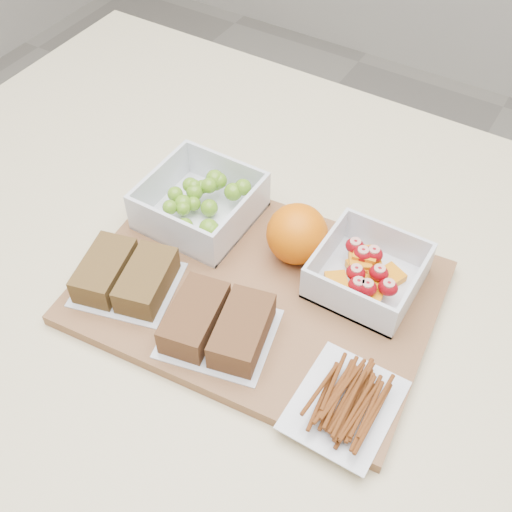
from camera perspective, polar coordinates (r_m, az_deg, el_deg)
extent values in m
cube|color=beige|center=(1.20, -0.10, -15.97)|extent=(1.20, 0.90, 0.90)
cube|color=brown|center=(0.79, 0.11, -3.26)|extent=(0.45, 0.34, 0.02)
cube|color=silver|center=(0.87, -4.91, 3.64)|extent=(0.14, 0.14, 0.01)
cube|color=silver|center=(0.89, -2.61, 7.39)|extent=(0.14, 0.01, 0.06)
cube|color=silver|center=(0.82, -7.63, 2.16)|extent=(0.14, 0.01, 0.06)
cube|color=silver|center=(0.82, -1.27, 3.28)|extent=(0.01, 0.13, 0.06)
cube|color=silver|center=(0.88, -8.54, 6.38)|extent=(0.01, 0.13, 0.06)
sphere|color=#5D8E1D|center=(0.85, -6.49, 4.65)|extent=(0.02, 0.02, 0.02)
sphere|color=#5D8E1D|center=(0.86, -7.20, 5.48)|extent=(0.02, 0.02, 0.02)
sphere|color=#5D8E1D|center=(0.86, -4.21, 6.26)|extent=(0.02, 0.02, 0.02)
sphere|color=#5D8E1D|center=(0.85, -4.17, 4.29)|extent=(0.02, 0.02, 0.02)
sphere|color=#5D8E1D|center=(0.87, -5.87, 6.28)|extent=(0.02, 0.02, 0.02)
sphere|color=#5D8E1D|center=(0.86, -5.58, 4.65)|extent=(0.02, 0.02, 0.02)
sphere|color=#5D8E1D|center=(0.87, -5.52, 6.19)|extent=(0.02, 0.02, 0.02)
sphere|color=#5D8E1D|center=(0.80, -4.22, 2.46)|extent=(0.02, 0.02, 0.02)
sphere|color=#5D8E1D|center=(0.86, -2.05, 5.72)|extent=(0.02, 0.02, 0.02)
sphere|color=#5D8E1D|center=(0.87, -3.69, 6.89)|extent=(0.02, 0.02, 0.02)
sphere|color=#5D8E1D|center=(0.84, -7.66, 4.32)|extent=(0.02, 0.02, 0.02)
sphere|color=#5D8E1D|center=(0.86, -1.17, 6.13)|extent=(0.02, 0.02, 0.02)
sphere|color=#5D8E1D|center=(0.82, -6.35, 2.62)|extent=(0.02, 0.02, 0.02)
sphere|color=#5D8E1D|center=(0.87, -3.58, 6.49)|extent=(0.02, 0.02, 0.02)
sphere|color=#5D8E1D|center=(0.86, -5.49, 5.69)|extent=(0.02, 0.02, 0.02)
sphere|color=#5D8E1D|center=(0.87, -3.32, 6.70)|extent=(0.02, 0.02, 0.02)
sphere|color=#5D8E1D|center=(0.80, -4.05, 2.31)|extent=(0.02, 0.02, 0.02)
sphere|color=#5D8E1D|center=(0.82, -4.04, 1.87)|extent=(0.02, 0.02, 0.02)
sphere|color=#5D8E1D|center=(0.87, -4.80, 6.14)|extent=(0.02, 0.02, 0.02)
sphere|color=#5D8E1D|center=(0.84, -6.49, 4.21)|extent=(0.02, 0.02, 0.02)
cube|color=silver|center=(0.80, 9.71, -2.35)|extent=(0.12, 0.12, 0.00)
cube|color=silver|center=(0.82, 11.60, 1.38)|extent=(0.12, 0.00, 0.05)
cube|color=silver|center=(0.75, 8.08, -4.19)|extent=(0.12, 0.00, 0.05)
cube|color=silver|center=(0.77, 13.81, -2.97)|extent=(0.00, 0.11, 0.05)
cube|color=silver|center=(0.79, 6.15, 0.37)|extent=(0.00, 0.11, 0.05)
cube|color=orange|center=(0.78, 9.54, -2.73)|extent=(0.03, 0.04, 0.01)
cube|color=orange|center=(0.80, 9.77, -0.42)|extent=(0.04, 0.05, 0.01)
cube|color=orange|center=(0.79, 10.60, -1.79)|extent=(0.04, 0.05, 0.01)
cube|color=orange|center=(0.80, 11.69, -1.88)|extent=(0.04, 0.04, 0.01)
cube|color=orange|center=(0.80, 9.23, -0.39)|extent=(0.04, 0.04, 0.01)
cube|color=orange|center=(0.80, 9.67, 0.08)|extent=(0.03, 0.03, 0.01)
cube|color=orange|center=(0.77, 7.18, -2.42)|extent=(0.04, 0.04, 0.01)
cube|color=orange|center=(0.77, 10.10, -3.31)|extent=(0.03, 0.03, 0.01)
cube|color=orange|center=(0.80, 9.19, -1.06)|extent=(0.04, 0.04, 0.01)
ellipsoid|color=maroon|center=(0.78, 10.86, -1.50)|extent=(0.02, 0.02, 0.02)
ellipsoid|color=maroon|center=(0.76, 9.83, -2.79)|extent=(0.02, 0.02, 0.02)
ellipsoid|color=maroon|center=(0.80, 8.78, 0.88)|extent=(0.02, 0.02, 0.02)
ellipsoid|color=maroon|center=(0.76, 11.66, -2.76)|extent=(0.02, 0.02, 0.02)
ellipsoid|color=maroon|center=(0.79, 9.45, 0.14)|extent=(0.02, 0.02, 0.02)
ellipsoid|color=maroon|center=(0.76, 9.06, -2.61)|extent=(0.02, 0.02, 0.02)
ellipsoid|color=maroon|center=(0.77, 8.86, -1.48)|extent=(0.02, 0.02, 0.02)
ellipsoid|color=maroon|center=(0.80, 10.39, 0.18)|extent=(0.02, 0.02, 0.02)
sphere|color=orange|center=(0.79, 3.67, 1.98)|extent=(0.08, 0.08, 0.08)
cube|color=silver|center=(0.80, -11.31, -2.51)|extent=(0.14, 0.13, 0.00)
cube|color=brown|center=(0.80, -13.27, -1.23)|extent=(0.07, 0.10, 0.03)
cube|color=brown|center=(0.78, -9.69, -2.11)|extent=(0.07, 0.10, 0.03)
cube|color=silver|center=(0.75, -3.32, -6.90)|extent=(0.15, 0.13, 0.00)
cube|color=brown|center=(0.74, -5.47, -5.45)|extent=(0.07, 0.10, 0.04)
cube|color=brown|center=(0.72, -1.24, -6.64)|extent=(0.07, 0.10, 0.04)
cube|color=silver|center=(0.70, 7.87, -12.97)|extent=(0.10, 0.12, 0.00)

